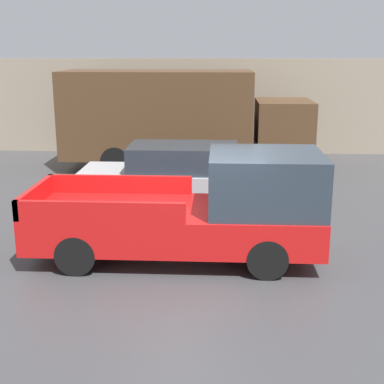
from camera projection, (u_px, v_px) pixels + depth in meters
name	position (u px, v px, depth m)	size (l,w,h in m)	color
ground_plane	(200.00, 264.00, 9.94)	(60.00, 60.00, 0.00)	#3D3D3F
building_wall	(211.00, 106.00, 20.14)	(28.00, 0.15, 3.52)	gray
pickup_truck	(203.00, 210.00, 10.01)	(5.41, 2.06, 2.04)	red
car	(180.00, 175.00, 13.33)	(4.86, 1.83, 1.58)	#B7BABF
delivery_truck	(178.00, 117.00, 17.39)	(8.00, 2.48, 3.19)	#4C331E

